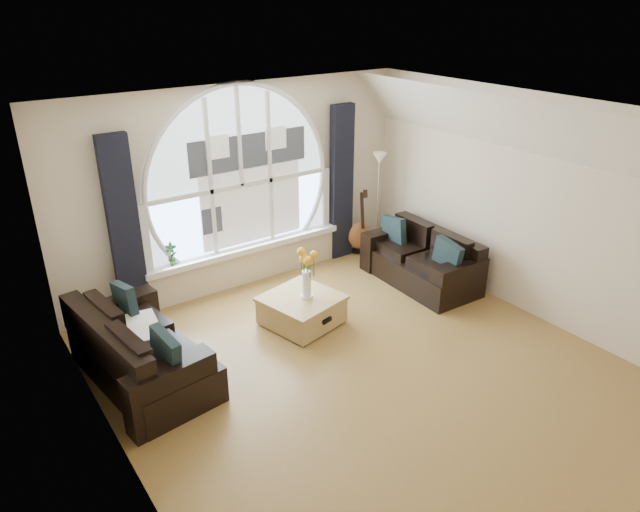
{
  "coord_description": "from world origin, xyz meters",
  "views": [
    {
      "loc": [
        -3.36,
        -3.88,
        3.72
      ],
      "look_at": [
        0.0,
        0.9,
        1.05
      ],
      "focal_mm": 32.64,
      "sensor_mm": 36.0,
      "label": 1
    }
  ],
  "objects_px": {
    "floor_lamp": "(378,205)",
    "potted_plant": "(171,254)",
    "coffee_chest": "(302,309)",
    "guitar": "(360,221)",
    "vase_flowers": "(307,268)",
    "sofa_right": "(421,256)",
    "sofa_left": "(142,347)"
  },
  "relations": [
    {
      "from": "sofa_left",
      "to": "guitar",
      "type": "xyz_separation_m",
      "value": [
        3.84,
        1.24,
        0.13
      ]
    },
    {
      "from": "guitar",
      "to": "potted_plant",
      "type": "distance_m",
      "value": 2.95
    },
    {
      "from": "potted_plant",
      "to": "guitar",
      "type": "bearing_deg",
      "value": -2.54
    },
    {
      "from": "guitar",
      "to": "potted_plant",
      "type": "xyz_separation_m",
      "value": [
        -2.94,
        0.13,
        0.17
      ]
    },
    {
      "from": "coffee_chest",
      "to": "guitar",
      "type": "relative_size",
      "value": 0.78
    },
    {
      "from": "sofa_left",
      "to": "sofa_right",
      "type": "bearing_deg",
      "value": -7.63
    },
    {
      "from": "coffee_chest",
      "to": "potted_plant",
      "type": "distance_m",
      "value": 1.8
    },
    {
      "from": "coffee_chest",
      "to": "floor_lamp",
      "type": "distance_m",
      "value": 2.4
    },
    {
      "from": "coffee_chest",
      "to": "vase_flowers",
      "type": "xyz_separation_m",
      "value": [
        0.05,
        -0.04,
        0.55
      ]
    },
    {
      "from": "sofa_right",
      "to": "vase_flowers",
      "type": "distance_m",
      "value": 1.94
    },
    {
      "from": "floor_lamp",
      "to": "coffee_chest",
      "type": "bearing_deg",
      "value": -152.87
    },
    {
      "from": "sofa_left",
      "to": "guitar",
      "type": "distance_m",
      "value": 4.04
    },
    {
      "from": "potted_plant",
      "to": "vase_flowers",
      "type": "bearing_deg",
      "value": -51.75
    },
    {
      "from": "sofa_right",
      "to": "vase_flowers",
      "type": "relative_size",
      "value": 2.34
    },
    {
      "from": "sofa_right",
      "to": "potted_plant",
      "type": "height_order",
      "value": "potted_plant"
    },
    {
      "from": "sofa_right",
      "to": "guitar",
      "type": "xyz_separation_m",
      "value": [
        -0.08,
        1.26,
        0.13
      ]
    },
    {
      "from": "floor_lamp",
      "to": "potted_plant",
      "type": "relative_size",
      "value": 5.27
    },
    {
      "from": "sofa_left",
      "to": "sofa_right",
      "type": "height_order",
      "value": "sofa_left"
    },
    {
      "from": "coffee_chest",
      "to": "potted_plant",
      "type": "height_order",
      "value": "potted_plant"
    },
    {
      "from": "guitar",
      "to": "sofa_right",
      "type": "bearing_deg",
      "value": -66.56
    },
    {
      "from": "vase_flowers",
      "to": "sofa_right",
      "type": "bearing_deg",
      "value": 0.67
    },
    {
      "from": "guitar",
      "to": "coffee_chest",
      "type": "bearing_deg",
      "value": -126.71
    },
    {
      "from": "coffee_chest",
      "to": "guitar",
      "type": "distance_m",
      "value": 2.28
    },
    {
      "from": "sofa_left",
      "to": "guitar",
      "type": "height_order",
      "value": "guitar"
    },
    {
      "from": "sofa_right",
      "to": "potted_plant",
      "type": "bearing_deg",
      "value": 157.26
    },
    {
      "from": "sofa_left",
      "to": "floor_lamp",
      "type": "relative_size",
      "value": 1.1
    },
    {
      "from": "coffee_chest",
      "to": "sofa_left",
      "type": "bearing_deg",
      "value": 166.96
    },
    {
      "from": "sofa_right",
      "to": "coffee_chest",
      "type": "relative_size",
      "value": 1.97
    },
    {
      "from": "vase_flowers",
      "to": "floor_lamp",
      "type": "height_order",
      "value": "floor_lamp"
    },
    {
      "from": "sofa_left",
      "to": "vase_flowers",
      "type": "distance_m",
      "value": 2.04
    },
    {
      "from": "coffee_chest",
      "to": "vase_flowers",
      "type": "bearing_deg",
      "value": -53.37
    },
    {
      "from": "sofa_right",
      "to": "guitar",
      "type": "height_order",
      "value": "guitar"
    }
  ]
}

